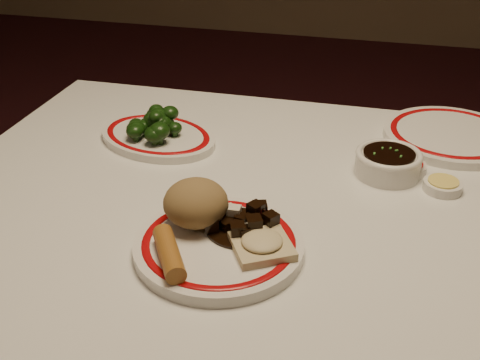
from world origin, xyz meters
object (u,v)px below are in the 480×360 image
(stirfry_heap, at_px, (242,221))
(broccoli_pile, at_px, (156,123))
(rice_mound, at_px, (196,203))
(main_plate, at_px, (219,246))
(broccoli_plate, at_px, (158,137))
(spring_roll, at_px, (169,253))
(soy_bowl, at_px, (388,164))
(dining_table, at_px, (288,258))
(fried_wonton, at_px, (262,244))

(stirfry_heap, distance_m, broccoli_pile, 0.36)
(rice_mound, relative_size, stirfry_heap, 0.87)
(main_plate, relative_size, broccoli_plate, 0.86)
(broccoli_plate, bearing_deg, broccoli_pile, -94.16)
(broccoli_plate, relative_size, broccoli_pile, 2.59)
(spring_roll, bearing_deg, soy_bowl, 21.67)
(stirfry_heap, distance_m, broccoli_plate, 0.36)
(stirfry_heap, bearing_deg, broccoli_pile, 131.38)
(dining_table, relative_size, broccoli_pile, 10.90)
(rice_mound, bearing_deg, stirfry_heap, 2.17)
(spring_roll, xyz_separation_m, stirfry_heap, (0.07, 0.10, -0.00))
(broccoli_pile, bearing_deg, rice_mound, -58.24)
(broccoli_plate, bearing_deg, main_plate, -55.88)
(spring_roll, xyz_separation_m, broccoli_plate, (-0.16, 0.37, -0.02))
(fried_wonton, xyz_separation_m, broccoli_pile, (-0.28, 0.31, 0.01))
(soy_bowl, bearing_deg, fried_wonton, -118.28)
(dining_table, height_order, stirfry_heap, stirfry_heap)
(stirfry_heap, xyz_separation_m, broccoli_plate, (-0.24, 0.27, -0.02))
(dining_table, bearing_deg, stirfry_heap, -121.43)
(spring_roll, height_order, broccoli_plate, spring_roll)
(broccoli_pile, bearing_deg, main_plate, -55.41)
(broccoli_plate, bearing_deg, stirfry_heap, -49.18)
(fried_wonton, distance_m, broccoli_pile, 0.42)
(main_plate, bearing_deg, broccoli_pile, 124.59)
(stirfry_heap, bearing_deg, spring_roll, -126.71)
(broccoli_pile, bearing_deg, fried_wonton, -48.67)
(rice_mound, xyz_separation_m, spring_roll, (-0.01, -0.10, -0.02))
(dining_table, relative_size, soy_bowl, 10.75)
(fried_wonton, bearing_deg, broccoli_pile, 131.33)
(main_plate, xyz_separation_m, soy_bowl, (0.22, 0.29, 0.01))
(soy_bowl, bearing_deg, stirfry_heap, -128.27)
(stirfry_heap, bearing_deg, broccoli_plate, 130.82)
(rice_mound, xyz_separation_m, stirfry_heap, (0.07, 0.00, -0.02))
(dining_table, relative_size, main_plate, 4.90)
(rice_mound, xyz_separation_m, broccoli_plate, (-0.17, 0.28, -0.04))
(fried_wonton, relative_size, stirfry_heap, 0.98)
(main_plate, bearing_deg, spring_roll, -129.60)
(fried_wonton, bearing_deg, rice_mound, 158.79)
(broccoli_plate, bearing_deg, dining_table, -32.41)
(fried_wonton, relative_size, broccoli_plate, 0.37)
(main_plate, xyz_separation_m, fried_wonton, (0.06, -0.00, 0.02))
(spring_roll, relative_size, soy_bowl, 0.91)
(rice_mound, height_order, spring_roll, rice_mound)
(main_plate, relative_size, soy_bowl, 2.19)
(broccoli_plate, bearing_deg, spring_roll, -66.64)
(main_plate, distance_m, rice_mound, 0.07)
(broccoli_plate, xyz_separation_m, broccoli_pile, (-0.00, -0.00, 0.03))
(spring_roll, bearing_deg, broccoli_pile, 83.18)
(rice_mound, bearing_deg, main_plate, -39.53)
(main_plate, bearing_deg, dining_table, 58.47)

